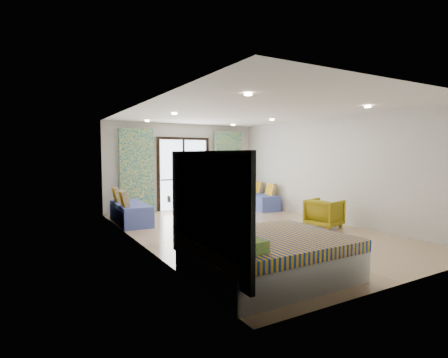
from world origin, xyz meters
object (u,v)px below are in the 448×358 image
bed (267,256)px  daybed_right (258,200)px  daybed_left (130,212)px  coffee_table (206,203)px  armchair (324,212)px

bed → daybed_right: 6.33m
daybed_left → coffee_table: (2.03, -0.29, 0.13)m
daybed_left → armchair: (3.90, -2.84, 0.10)m
bed → coffee_table: coffee_table is taller
coffee_table → daybed_left: bearing=171.9°
daybed_left → coffee_table: daybed_left is taller
bed → armchair: armchair is taller
bed → armchair: 3.86m
bed → daybed_right: bearing=55.4°
coffee_table → armchair: 3.17m
bed → coffee_table: (1.39, 4.62, 0.10)m
daybed_right → armchair: size_ratio=2.34×
daybed_left → armchair: size_ratio=2.46×
daybed_left → armchair: 4.83m
daybed_left → coffee_table: 2.06m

